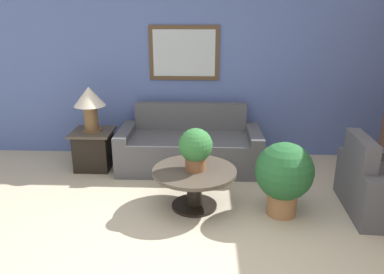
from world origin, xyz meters
name	(u,v)px	position (x,y,z in m)	size (l,w,h in m)	color
ground_plane	(203,266)	(0.00, 0.00, 0.00)	(20.00, 20.00, 0.00)	#BCAD93
wall_back	(206,71)	(-0.01, 2.83, 1.31)	(7.36, 0.09, 2.60)	#5166A8
couch_main	(190,148)	(-0.22, 2.25, 0.29)	(1.99, 0.89, 0.88)	#4C4C51
coffee_table	(194,180)	(-0.12, 1.07, 0.34)	(0.95, 0.95, 0.46)	black
side_table	(94,149)	(-1.59, 2.16, 0.28)	(0.56, 0.56, 0.56)	black
table_lamp	(90,101)	(-1.59, 2.16, 0.98)	(0.43, 0.43, 0.63)	brown
potted_plant_on_table	(196,148)	(-0.10, 1.08, 0.73)	(0.38, 0.38, 0.48)	brown
potted_plant_floor	(284,175)	(0.86, 0.96, 0.48)	(0.63, 0.63, 0.83)	#9E6B42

